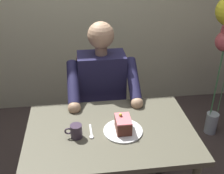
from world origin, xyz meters
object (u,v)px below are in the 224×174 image
Objects in this scene: cake_slice at (123,124)px; dessert_spoon at (91,133)px; chair at (101,104)px; seated_person at (103,100)px; coffee_cup at (76,131)px; dining_table at (111,141)px.

dessert_spoon is at bearing 0.03° from cake_slice.
seated_person is (0.00, 0.17, 0.15)m from chair.
cake_slice is 0.29m from coffee_cup.
seated_person reaches higher than dessert_spoon.
seated_person is 11.62× the size of coffee_cup.
chair is (0.00, -0.65, -0.13)m from dining_table.
coffee_cup is (0.21, 0.04, 0.13)m from dining_table.
dessert_spoon is (-0.09, -0.02, -0.04)m from coffee_cup.
cake_slice is at bearing -176.76° from coffee_cup.
chair is at bearing -90.00° from dining_table.
cake_slice is at bearing 162.24° from dining_table.
coffee_cup reaches higher than dining_table.
chair is 0.76m from coffee_cup.
coffee_cup is (0.21, 0.69, 0.26)m from chair.
chair is 0.23m from seated_person.
seated_person is 8.63× the size of dessert_spoon.
chair is 6.84× the size of cake_slice.
dining_table is 0.25m from coffee_cup.
coffee_cup is (0.29, 0.02, -0.01)m from cake_slice.
seated_person is 9.48× the size of cake_slice.
dessert_spoon is (0.12, 0.50, 0.07)m from seated_person.
dessert_spoon is (0.12, 0.02, 0.09)m from dining_table.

